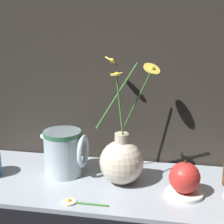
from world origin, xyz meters
TOP-DOWN VIEW (x-y plane):
  - ground_plane at (0.00, 0.00)m, footprint 6.00×6.00m
  - shelf at (0.00, 0.00)m, footprint 0.83×0.34m
  - vase_with_flowers at (0.04, 0.01)m, footprint 0.18×0.19m
  - ceramic_pitcher at (-0.14, 0.03)m, footprint 0.13×0.11m
  - saucer_plate at (0.21, -0.04)m, footprint 0.10×0.10m
  - orange_fruit at (0.21, -0.04)m, footprint 0.08×0.08m
  - loose_daisy at (-0.06, -0.13)m, footprint 0.12×0.04m

SIDE VIEW (x-z plane):
  - ground_plane at x=0.00m, z-range 0.00..0.00m
  - shelf at x=0.00m, z-range 0.00..0.01m
  - loose_daisy at x=-0.06m, z-range 0.01..0.02m
  - saucer_plate at x=0.21m, z-range 0.01..0.02m
  - orange_fruit at x=0.21m, z-range 0.02..0.11m
  - vase_with_flowers at x=0.04m, z-range -0.09..0.25m
  - ceramic_pitcher at x=-0.14m, z-range 0.01..0.16m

